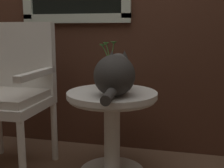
{
  "coord_description": "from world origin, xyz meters",
  "views": [
    {
      "loc": [
        0.53,
        -1.48,
        0.94
      ],
      "look_at": [
        0.13,
        0.23,
        0.61
      ],
      "focal_mm": 45.91,
      "sensor_mm": 36.0,
      "label": 1
    }
  ],
  "objects_px": {
    "wicker_chair": "(12,88)",
    "cat": "(115,74)",
    "pewter_vase_with_ivy": "(111,74)",
    "wicker_side_table": "(112,118)"
  },
  "relations": [
    {
      "from": "wicker_chair",
      "to": "cat",
      "type": "height_order",
      "value": "wicker_chair"
    },
    {
      "from": "cat",
      "to": "wicker_chair",
      "type": "bearing_deg",
      "value": 174.4
    },
    {
      "from": "wicker_side_table",
      "to": "wicker_chair",
      "type": "relative_size",
      "value": 0.57
    },
    {
      "from": "wicker_chair",
      "to": "cat",
      "type": "xyz_separation_m",
      "value": [
        0.73,
        -0.07,
        0.13
      ]
    },
    {
      "from": "pewter_vase_with_ivy",
      "to": "wicker_side_table",
      "type": "bearing_deg",
      "value": -72.82
    },
    {
      "from": "wicker_chair",
      "to": "cat",
      "type": "distance_m",
      "value": 0.75
    },
    {
      "from": "wicker_chair",
      "to": "pewter_vase_with_ivy",
      "type": "bearing_deg",
      "value": 10.87
    },
    {
      "from": "cat",
      "to": "pewter_vase_with_ivy",
      "type": "relative_size",
      "value": 1.87
    },
    {
      "from": "wicker_side_table",
      "to": "cat",
      "type": "relative_size",
      "value": 0.99
    },
    {
      "from": "wicker_side_table",
      "to": "pewter_vase_with_ivy",
      "type": "height_order",
      "value": "pewter_vase_with_ivy"
    }
  ]
}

